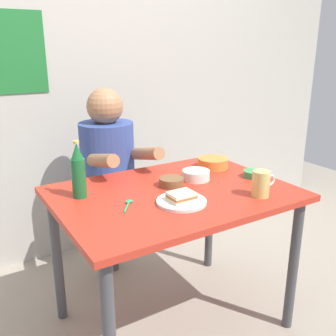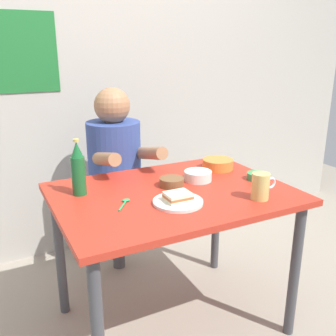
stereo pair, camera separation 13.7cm
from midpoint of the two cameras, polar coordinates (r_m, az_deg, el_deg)
ground_plane at (r=2.18m, az=-1.20°, el=-21.92°), size 6.00×6.00×0.00m
wall_back at (r=2.64m, az=-13.41°, el=15.31°), size 4.40×0.09×2.60m
dining_table at (r=1.84m, az=-1.33°, el=-6.19°), size 1.10×0.80×0.74m
stool at (r=2.45m, az=-10.21°, el=-7.71°), size 0.34×0.34×0.45m
person_seated at (r=2.30m, az=-10.67°, el=1.62°), size 0.33×0.56×0.72m
plate_orange at (r=1.66m, az=-0.35°, el=-5.10°), size 0.22×0.22×0.01m
sandwich at (r=1.65m, az=-0.35°, el=-4.30°), size 0.11×0.09×0.04m
beer_mug at (r=1.75m, az=11.65°, el=-2.33°), size 0.13×0.08×0.12m
beer_bottle at (r=1.75m, az=-15.49°, el=-0.63°), size 0.06×0.06×0.26m
rice_bowl_white at (r=1.94m, az=2.21°, el=-1.01°), size 0.14×0.14×0.05m
condiment_bowl_brown at (r=1.85m, az=-1.60°, el=-2.08°), size 0.12×0.12×0.04m
soup_bowl_orange at (r=2.14m, az=4.95°, el=0.82°), size 0.17×0.17×0.05m
dip_bowl_green at (r=2.02m, az=10.75°, el=-0.85°), size 0.10×0.10×0.03m
spoon at (r=1.66m, az=-8.38°, el=-5.34°), size 0.09×0.10×0.01m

